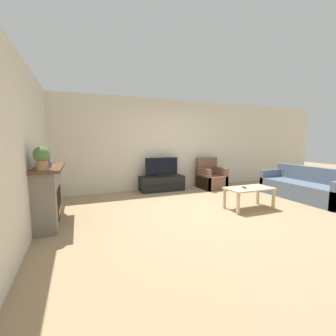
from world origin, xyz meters
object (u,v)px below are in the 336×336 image
Objects in this scene: fireplace at (48,195)px; remote at (244,188)px; coffee_table at (249,191)px; tv_stand at (162,183)px; armchair at (211,178)px; mantel_clock at (48,161)px; mantel_vase_left at (44,162)px; couch at (304,188)px; mantel_vase_centre_left at (46,160)px; potted_plant at (42,157)px; tv at (162,167)px.

fireplace is 8.85× the size of remote.
fireplace reaches higher than coffee_table.
remote is at bearing 174.34° from coffee_table.
armchair is (1.55, -0.21, 0.08)m from tv_stand.
mantel_clock is (0.02, 0.14, 0.58)m from fireplace.
mantel_vase_left reaches higher than coffee_table.
armchair is 2.20m from coffee_table.
fireplace is at bearing 175.41° from couch.
mantel_vase_centre_left is 3.87m from remote.
fireplace is 9.16× the size of mantel_clock.
mantel_clock is at bearing -177.84° from remote.
fireplace is 3.81× the size of potted_plant.
tv is 1.61m from armchair.
armchair is 2.22m from remote.
potted_plant is at bearing -154.07° from armchair.
fireplace reaches higher than armchair.
mantel_vase_left is at bearing -90.00° from mantel_vase_centre_left.
coffee_table is at bearing -64.31° from tv_stand.
tv is at bearing 144.34° from couch.
fireplace is at bearing -160.73° from armchair.
fireplace is 5.34× the size of mantel_vase_left.
remote is at bearing -175.48° from couch.
coffee_table is 1.92m from couch.
armchair is (4.31, 1.62, -0.85)m from mantel_vase_centre_left.
mantel_vase_left reaches higher than tv.
mantel_vase_centre_left reaches higher than armchair.
remote is at bearing -104.08° from armchair.
potted_plant is (0.02, -0.58, 0.71)m from fireplace.
mantel_vase_centre_left is at bearing -174.29° from remote.
mantel_vase_centre_left is 5.89m from couch.
fireplace is 1.38× the size of tv.
potted_plant is 0.36× the size of coffee_table.
potted_plant is at bearing -88.37° from fireplace.
armchair is at bearing 17.70° from mantel_clock.
fireplace reaches higher than couch.
mantel_vase_centre_left is at bearing -146.57° from tv.
tv_stand is 1.31× the size of tv.
mantel_clock is 0.15× the size of coffee_table.
couch is at bearing 18.17° from remote.
fireplace is at bearing -148.24° from tv.
coffee_table is at bearing -11.30° from mantel_clock.
mantel_vase_centre_left is 0.28× the size of armchair.
tv_stand is at bearing 31.79° from fireplace.
tv_stand is at bearing 29.86° from mantel_clock.
armchair is 6.02× the size of remote.
remote is at bearing -7.94° from mantel_vase_centre_left.
fireplace is at bearing 91.63° from potted_plant.
tv_stand is 1.57m from armchair.
mantel_vase_left is at bearing -90.08° from mantel_clock.
coffee_table reaches higher than tv_stand.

